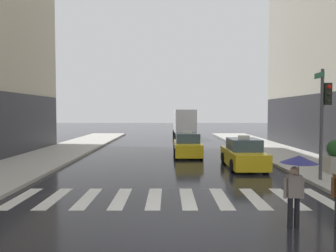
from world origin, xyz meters
name	(u,v)px	position (x,y,z in m)	size (l,w,h in m)	color
ground_plane	(172,230)	(0.00, 0.00, 0.00)	(160.00, 160.00, 0.00)	black
crosswalk_markings	(171,198)	(0.00, 3.00, 0.00)	(11.30, 2.80, 0.01)	silver
traffic_light_pole	(324,108)	(6.66, 5.43, 3.26)	(0.44, 0.84, 4.80)	#47474C
taxi_lead	(244,155)	(4.10, 9.23, 0.72)	(1.95, 4.55, 1.80)	yellow
taxi_second	(188,146)	(1.26, 13.80, 0.72)	(1.94, 4.55, 1.80)	yellow
box_truck	(184,123)	(1.71, 27.28, 1.85)	(2.41, 7.59, 3.35)	#2D2D2D
pedestrian_with_umbrella	(297,171)	(3.34, 0.18, 1.52)	(0.96, 0.96, 1.94)	black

